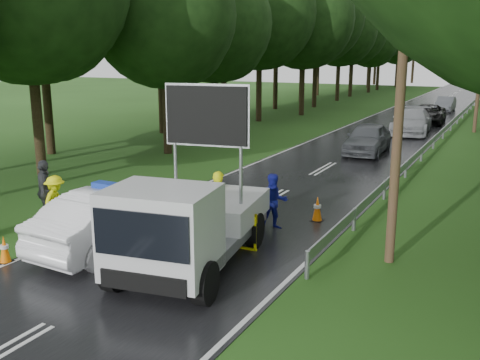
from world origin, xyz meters
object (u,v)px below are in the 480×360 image
Objects in this scene: civilian at (274,202)px; queue_car_third at (428,114)px; police_sedan at (115,219)px; queue_car_fourth at (445,104)px; officer at (219,202)px; queue_car_first at (368,139)px; work_truck at (187,224)px; barrier at (215,217)px; queue_car_second at (412,121)px.

civilian is 0.33× the size of queue_car_third.
police_sedan reaches higher than civilian.
queue_car_fourth is (3.40, 41.41, -0.16)m from police_sedan.
officer is at bearing -92.43° from queue_car_fourth.
police_sedan is 17.41m from queue_car_first.
barrier is (-0.31, 1.89, -0.40)m from work_truck.
queue_car_third reaches higher than queue_car_fourth.
queue_car_second is (0.01, 22.37, -0.04)m from civilian.
officer is at bearing 178.16° from civilian.
queue_car_second is (1.36, 23.37, -0.11)m from officer.
officer is at bearing -95.37° from queue_car_first.
queue_car_third is at bearing 84.73° from queue_car_second.
work_truck reaches higher than officer.
queue_car_third is at bearing 79.26° from work_truck.
queue_car_fourth is (0.22, 15.55, -0.15)m from queue_car_second.
civilian is 22.37m from queue_car_second.
police_sedan is at bearing -94.81° from queue_car_fourth.
officer is (-0.76, 2.89, -0.26)m from work_truck.
officer is 0.45× the size of queue_car_fourth.
work_truck is 1.22× the size of queue_car_first.
officer reaches higher than queue_car_first.
police_sedan is at bearing 56.11° from officer.
queue_car_second reaches higher than queue_car_third.
queue_car_second is at bearing -94.38° from queue_car_third.
civilian reaches higher than barrier.
queue_car_second is at bearing 86.31° from barrier.
civilian reaches higher than queue_car_third.
queue_car_third is at bearing 51.36° from civilian.
queue_car_first is (0.65, 14.74, -0.12)m from officer.
queue_car_first is (0.21, 15.74, 0.02)m from barrier.
queue_car_first is at bearing -90.18° from officer.
work_truck reaches higher than barrier.
civilian is (0.59, 3.89, -0.34)m from work_truck.
queue_car_first is at bearing -96.52° from queue_car_third.
police_sedan is 0.90× the size of queue_car_second.
queue_car_third is (0.83, 14.62, -0.10)m from queue_car_first.
work_truck is 1.03× the size of queue_car_second.
work_truck is 2.99m from officer.
queue_car_second is (0.92, 24.37, 0.03)m from barrier.
queue_car_second reaches higher than barrier.
work_truck is 17.63m from queue_car_first.
queue_car_second is 6.00m from queue_car_third.
barrier is at bearing 89.98° from work_truck.
queue_car_second is (0.71, 8.62, 0.01)m from queue_car_first.
police_sedan is 3.09m from officer.
police_sedan reaches higher than queue_car_second.
officer is 38.95m from queue_car_fourth.
queue_car_first is 1.16× the size of queue_car_fourth.
civilian is at bearing -89.93° from queue_car_first.
officer is at bearing -96.16° from queue_car_third.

